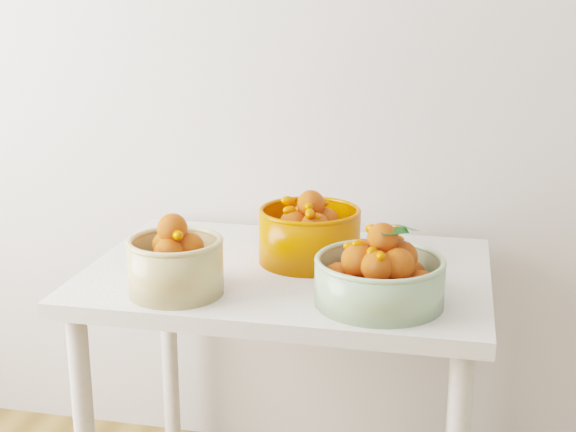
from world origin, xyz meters
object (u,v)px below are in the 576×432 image
bowl_green (379,276)px  bowl_orange (310,233)px  table (288,303)px  bowl_cream (176,263)px

bowl_green → bowl_orange: (-0.20, 0.25, 0.01)m
table → bowl_cream: bowl_cream is taller
bowl_cream → bowl_green: (0.46, 0.03, -0.01)m
table → bowl_cream: (-0.22, -0.22, 0.17)m
table → bowl_green: bowl_green is taller
bowl_green → bowl_orange: 0.32m
table → bowl_orange: size_ratio=3.02×
bowl_cream → bowl_orange: size_ratio=0.74×
bowl_orange → bowl_green: bearing=-50.8°
bowl_cream → bowl_green: bearing=4.0°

